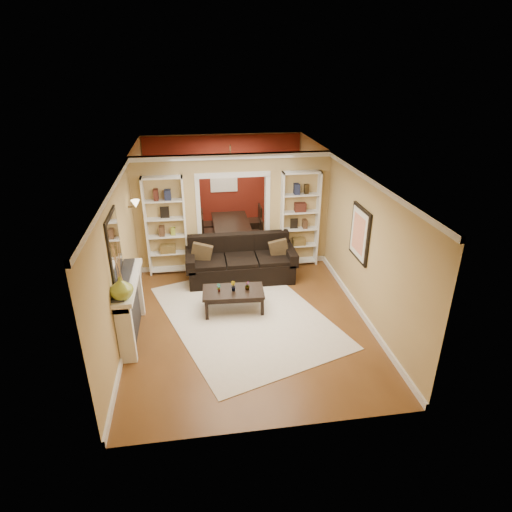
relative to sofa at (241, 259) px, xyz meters
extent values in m
plane|color=brown|center=(-0.07, -0.45, -0.48)|extent=(8.00, 8.00, 0.00)
plane|color=white|center=(-0.07, -0.45, 2.22)|extent=(8.00, 8.00, 0.00)
plane|color=tan|center=(-0.07, 3.55, 0.87)|extent=(8.00, 0.00, 8.00)
plane|color=tan|center=(-0.07, -4.45, 0.87)|extent=(8.00, 0.00, 8.00)
plane|color=tan|center=(-2.32, -0.45, 0.87)|extent=(0.00, 8.00, 8.00)
plane|color=tan|center=(2.18, -0.45, 0.87)|extent=(0.00, 8.00, 8.00)
cube|color=tan|center=(-0.07, 0.75, 0.87)|extent=(4.50, 0.15, 2.70)
cube|color=maroon|center=(-0.07, 3.52, 0.84)|extent=(4.44, 0.04, 2.64)
cube|color=#8CA5CC|center=(-0.07, 3.48, 1.07)|extent=(0.78, 0.03, 0.98)
cube|color=silver|center=(-0.11, -1.59, -0.47)|extent=(3.82, 4.50, 0.01)
cube|color=black|center=(0.00, 0.00, 0.00)|extent=(2.45, 1.06, 0.96)
cube|color=brown|center=(-0.87, -0.02, 0.21)|extent=(0.46, 0.21, 0.45)
cube|color=brown|center=(0.87, -0.02, 0.20)|extent=(0.42, 0.13, 0.41)
cube|color=black|center=(-0.31, -1.35, -0.25)|extent=(1.23, 0.72, 0.45)
imported|color=#336626|center=(-0.59, -1.35, 0.06)|extent=(0.11, 0.11, 0.17)
imported|color=#336626|center=(-0.31, -1.35, 0.07)|extent=(0.13, 0.14, 0.20)
imported|color=#336626|center=(-0.03, -1.35, 0.06)|extent=(0.10, 0.10, 0.18)
cube|color=white|center=(-1.62, 0.58, 0.67)|extent=(0.90, 0.30, 2.30)
cube|color=white|center=(1.48, 0.58, 0.67)|extent=(0.90, 0.30, 2.30)
cube|color=white|center=(-2.16, -1.95, 0.10)|extent=(0.32, 1.70, 1.16)
imported|color=olive|center=(-2.16, -2.59, 0.87)|extent=(0.47, 0.47, 0.38)
cube|color=silver|center=(-2.30, -1.95, 1.32)|extent=(0.03, 0.95, 1.10)
cube|color=#FFE0A5|center=(-2.22, 0.10, 1.35)|extent=(0.18, 0.18, 0.22)
cube|color=black|center=(2.14, -1.45, 1.07)|extent=(0.04, 0.85, 1.05)
imported|color=black|center=(0.02, 2.13, -0.17)|extent=(1.74, 0.97, 0.61)
cube|color=black|center=(-0.53, 1.83, -0.02)|extent=(0.59, 0.59, 0.92)
cube|color=black|center=(0.57, 1.83, -0.10)|extent=(0.45, 0.45, 0.75)
cube|color=black|center=(-0.53, 2.43, -0.03)|extent=(0.51, 0.51, 0.89)
cube|color=black|center=(0.57, 2.43, 0.00)|extent=(0.57, 0.57, 0.95)
cube|color=#362B18|center=(-0.07, 2.25, 1.54)|extent=(0.50, 0.50, 0.30)
camera|label=1|loc=(-0.95, -8.68, 4.10)|focal=30.00mm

